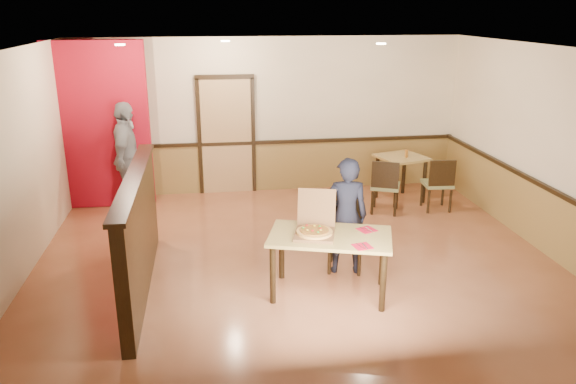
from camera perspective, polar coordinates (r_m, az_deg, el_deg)
name	(u,v)px	position (r m, az deg, el deg)	size (l,w,h in m)	color
floor	(301,270)	(7.43, 1.37, -7.93)	(7.00, 7.00, 0.00)	#BD7049
ceiling	(303,51)	(6.69, 1.56, 14.14)	(7.00, 7.00, 0.00)	black
wall_back	(270,116)	(10.31, -1.85, 7.75)	(7.00, 7.00, 0.00)	#FFEEC7
wall_left	(2,179)	(7.23, -27.04, 1.15)	(7.00, 7.00, 0.00)	#FFEEC7
wall_right	(563,157)	(8.26, 26.19, 3.21)	(7.00, 7.00, 0.00)	#FFEEC7
wainscot_back	(271,166)	(10.49, -1.78, 2.61)	(7.00, 0.04, 0.90)	olive
chair_rail_back	(270,142)	(10.36, -1.79, 5.08)	(7.00, 0.06, 0.06)	black
wainscot_right	(551,224)	(8.51, 25.14, -2.97)	(0.04, 7.00, 0.90)	olive
chair_rail_right	(555,192)	(8.35, 25.45, 0.03)	(0.06, 7.00, 0.06)	black
back_door	(227,136)	(10.28, -6.26, 5.63)	(0.90, 0.06, 2.10)	tan
booth_partition	(139,232)	(6.91, -14.90, -3.97)	(0.20, 3.10, 1.44)	black
red_accent_panel	(100,126)	(9.91, -18.51, 6.39)	(1.60, 0.20, 2.78)	#A30B1E
spot_a	(120,45)	(8.47, -16.71, 14.14)	(0.14, 0.14, 0.02)	#FFEBB2
spot_b	(225,41)	(9.09, -6.39, 15.00)	(0.14, 0.14, 0.02)	#FFEBB2
spot_c	(381,44)	(8.48, 9.44, 14.65)	(0.14, 0.14, 0.02)	#FFEBB2
main_table	(330,244)	(6.61, 4.29, -5.25)	(1.59, 1.18, 0.76)	tan
diner_chair	(346,231)	(7.37, 5.89, -3.91)	(0.57, 0.57, 0.93)	olive
side_chair_left	(385,184)	(9.38, 9.86, 0.78)	(0.60, 0.60, 0.92)	olive
side_chair_right	(439,182)	(9.70, 15.05, 0.96)	(0.48, 0.48, 0.91)	olive
side_table	(401,166)	(10.06, 11.42, 2.58)	(0.94, 0.94, 0.80)	tan
diner	(346,216)	(7.14, 5.90, -2.45)	(0.56, 0.37, 1.53)	black
passerby	(127,158)	(9.61, -16.04, 3.35)	(1.08, 0.45, 1.85)	gray
pizza_box	(315,229)	(6.56, 2.74, -3.80)	(0.58, 0.64, 0.48)	brown
pizza	(314,232)	(6.52, 2.70, -4.07)	(0.42, 0.42, 0.03)	gold
napkin_near	(362,246)	(6.30, 7.57, -5.49)	(0.23, 0.23, 0.01)	red
napkin_far	(367,230)	(6.76, 8.01, -3.82)	(0.25, 0.25, 0.01)	red
condiment	(406,153)	(9.95, 11.93, 3.85)	(0.05, 0.05, 0.13)	#97581B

